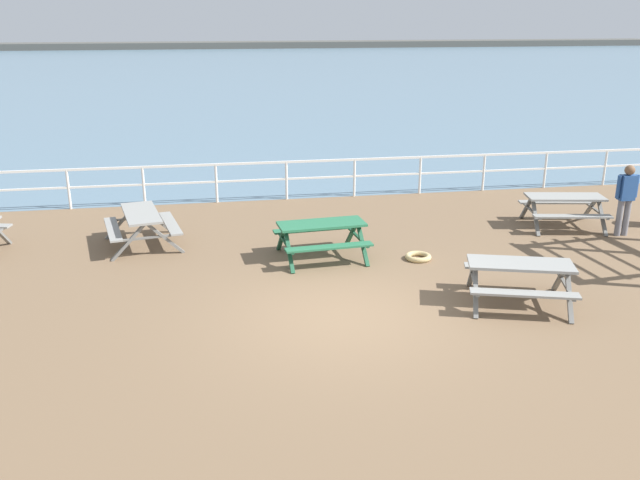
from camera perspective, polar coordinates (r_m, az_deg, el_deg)
ground_plane at (r=11.70m, az=1.99°, el=-6.79°), size 30.00×24.00×0.20m
sea_band at (r=63.32m, az=-8.07°, el=13.91°), size 142.00×90.00×0.01m
distant_shoreline at (r=106.23m, az=-9.00°, el=15.66°), size 142.00×6.00×1.80m
seaward_railing at (r=18.69m, az=-2.85°, el=5.67°), size 23.07×0.07×1.08m
picnic_table_near_left at (r=14.11m, az=0.13°, el=0.72°), size 1.92×1.67×0.80m
picnic_table_near_right at (r=17.24m, az=19.88°, el=2.90°), size 2.04×1.81×0.80m
picnic_table_mid_centre at (r=15.39m, az=-14.79°, el=1.61°), size 1.83×2.05×0.80m
picnic_table_far_right at (r=12.38m, az=16.47°, el=-2.67°), size 2.16×1.96×0.80m
visitor at (r=17.00m, az=24.37°, el=3.41°), size 0.53×0.23×1.66m
rope_coil at (r=14.35m, az=8.27°, el=-1.41°), size 0.55×0.55×0.11m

